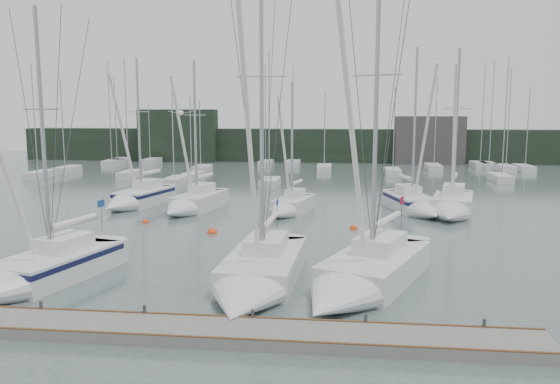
{
  "coord_description": "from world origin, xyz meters",
  "views": [
    {
      "loc": [
        5.02,
        -22.44,
        7.7
      ],
      "look_at": [
        1.98,
        5.0,
        3.61
      ],
      "focal_mm": 35.0,
      "sensor_mm": 36.0,
      "label": 1
    }
  ],
  "objects_px": {
    "sailboat_near_left": "(31,275)",
    "sailboat_mid_a": "(135,199)",
    "sailboat_near_right": "(359,280)",
    "sailboat_mid_d": "(417,205)",
    "buoy_a": "(212,233)",
    "sailboat_near_center": "(255,280)",
    "buoy_c": "(146,222)",
    "buoy_b": "(354,229)",
    "sailboat_mid_b": "(191,205)",
    "sailboat_mid_e": "(452,208)",
    "sailboat_mid_c": "(288,207)"
  },
  "relations": [
    {
      "from": "sailboat_near_right",
      "to": "buoy_b",
      "type": "height_order",
      "value": "sailboat_near_right"
    },
    {
      "from": "sailboat_near_center",
      "to": "sailboat_mid_d",
      "type": "height_order",
      "value": "sailboat_near_center"
    },
    {
      "from": "sailboat_near_right",
      "to": "sailboat_near_center",
      "type": "bearing_deg",
      "value": -152.07
    },
    {
      "from": "buoy_c",
      "to": "sailboat_mid_e",
      "type": "bearing_deg",
      "value": 12.07
    },
    {
      "from": "sailboat_near_left",
      "to": "sailboat_mid_a",
      "type": "height_order",
      "value": "sailboat_near_left"
    },
    {
      "from": "buoy_c",
      "to": "sailboat_near_right",
      "type": "bearing_deg",
      "value": -43.41
    },
    {
      "from": "buoy_b",
      "to": "sailboat_near_left",
      "type": "bearing_deg",
      "value": -136.07
    },
    {
      "from": "sailboat_near_left",
      "to": "sailboat_mid_c",
      "type": "height_order",
      "value": "sailboat_near_left"
    },
    {
      "from": "sailboat_mid_c",
      "to": "sailboat_mid_a",
      "type": "bearing_deg",
      "value": -173.43
    },
    {
      "from": "sailboat_near_left",
      "to": "sailboat_near_center",
      "type": "bearing_deg",
      "value": 17.13
    },
    {
      "from": "sailboat_mid_a",
      "to": "sailboat_mid_c",
      "type": "xyz_separation_m",
      "value": [
        12.67,
        -1.76,
        -0.12
      ]
    },
    {
      "from": "sailboat_mid_e",
      "to": "sailboat_mid_d",
      "type": "bearing_deg",
      "value": 173.25
    },
    {
      "from": "buoy_a",
      "to": "buoy_c",
      "type": "height_order",
      "value": "buoy_a"
    },
    {
      "from": "sailboat_near_right",
      "to": "sailboat_near_left",
      "type": "bearing_deg",
      "value": -153.6
    },
    {
      "from": "sailboat_mid_b",
      "to": "sailboat_mid_e",
      "type": "bearing_deg",
      "value": 12.97
    },
    {
      "from": "sailboat_near_right",
      "to": "sailboat_mid_e",
      "type": "xyz_separation_m",
      "value": [
        7.4,
        18.23,
        0.04
      ]
    },
    {
      "from": "sailboat_mid_e",
      "to": "sailboat_mid_b",
      "type": "bearing_deg",
      "value": -164.54
    },
    {
      "from": "sailboat_mid_a",
      "to": "buoy_b",
      "type": "xyz_separation_m",
      "value": [
        17.48,
        -6.41,
        -0.65
      ]
    },
    {
      "from": "sailboat_near_left",
      "to": "buoy_a",
      "type": "bearing_deg",
      "value": 79.77
    },
    {
      "from": "sailboat_near_right",
      "to": "sailboat_mid_a",
      "type": "relative_size",
      "value": 1.22
    },
    {
      "from": "sailboat_mid_b",
      "to": "buoy_b",
      "type": "relative_size",
      "value": 23.04
    },
    {
      "from": "sailboat_mid_a",
      "to": "sailboat_mid_e",
      "type": "distance_m",
      "value": 24.8
    },
    {
      "from": "sailboat_mid_d",
      "to": "sailboat_near_center",
      "type": "bearing_deg",
      "value": -129.98
    },
    {
      "from": "sailboat_mid_b",
      "to": "sailboat_near_left",
      "type": "bearing_deg",
      "value": -84.62
    },
    {
      "from": "sailboat_near_center",
      "to": "sailboat_mid_d",
      "type": "xyz_separation_m",
      "value": [
        9.4,
        19.52,
        0.06
      ]
    },
    {
      "from": "sailboat_near_right",
      "to": "sailboat_mid_d",
      "type": "bearing_deg",
      "value": 98.51
    },
    {
      "from": "sailboat_mid_b",
      "to": "buoy_c",
      "type": "relative_size",
      "value": 25.05
    },
    {
      "from": "sailboat_near_left",
      "to": "buoy_b",
      "type": "xyz_separation_m",
      "value": [
        14.41,
        13.87,
        -0.59
      ]
    },
    {
      "from": "sailboat_mid_b",
      "to": "buoy_a",
      "type": "height_order",
      "value": "sailboat_mid_b"
    },
    {
      "from": "buoy_c",
      "to": "buoy_b",
      "type": "bearing_deg",
      "value": -2.09
    },
    {
      "from": "sailboat_near_center",
      "to": "sailboat_mid_a",
      "type": "xyz_separation_m",
      "value": [
        -12.97,
        19.83,
        0.09
      ]
    },
    {
      "from": "sailboat_near_right",
      "to": "sailboat_mid_c",
      "type": "xyz_separation_m",
      "value": [
        -4.71,
        17.7,
        -0.07
      ]
    },
    {
      "from": "sailboat_near_right",
      "to": "sailboat_mid_a",
      "type": "height_order",
      "value": "sailboat_near_right"
    },
    {
      "from": "sailboat_near_right",
      "to": "buoy_c",
      "type": "xyz_separation_m",
      "value": [
        -14.36,
        13.58,
        -0.6
      ]
    },
    {
      "from": "sailboat_mid_c",
      "to": "buoy_b",
      "type": "height_order",
      "value": "sailboat_mid_c"
    },
    {
      "from": "sailboat_near_left",
      "to": "buoy_a",
      "type": "xyz_separation_m",
      "value": [
        5.37,
        11.64,
        -0.59
      ]
    },
    {
      "from": "sailboat_mid_a",
      "to": "buoy_b",
      "type": "relative_size",
      "value": 23.82
    },
    {
      "from": "sailboat_near_left",
      "to": "sailboat_mid_a",
      "type": "distance_m",
      "value": 20.51
    },
    {
      "from": "sailboat_mid_b",
      "to": "buoy_a",
      "type": "xyz_separation_m",
      "value": [
        3.34,
        -6.95,
        -0.59
      ]
    },
    {
      "from": "sailboat_mid_e",
      "to": "sailboat_mid_a",
      "type": "bearing_deg",
      "value": -168.73
    },
    {
      "from": "sailboat_mid_a",
      "to": "buoy_b",
      "type": "height_order",
      "value": "sailboat_mid_a"
    },
    {
      "from": "sailboat_mid_d",
      "to": "buoy_c",
      "type": "height_order",
      "value": "sailboat_mid_d"
    },
    {
      "from": "sailboat_near_center",
      "to": "buoy_b",
      "type": "distance_m",
      "value": 14.17
    },
    {
      "from": "sailboat_near_center",
      "to": "buoy_c",
      "type": "relative_size",
      "value": 31.76
    },
    {
      "from": "buoy_a",
      "to": "buoy_b",
      "type": "bearing_deg",
      "value": 13.9
    },
    {
      "from": "sailboat_near_left",
      "to": "sailboat_mid_b",
      "type": "relative_size",
      "value": 1.07
    },
    {
      "from": "sailboat_near_center",
      "to": "sailboat_mid_e",
      "type": "xyz_separation_m",
      "value": [
        11.8,
        18.6,
        0.09
      ]
    },
    {
      "from": "sailboat_mid_c",
      "to": "buoy_b",
      "type": "distance_m",
      "value": 6.71
    },
    {
      "from": "sailboat_near_left",
      "to": "sailboat_mid_e",
      "type": "relative_size",
      "value": 1.0
    },
    {
      "from": "sailboat_near_left",
      "to": "sailboat_near_center",
      "type": "xyz_separation_m",
      "value": [
        9.9,
        0.45,
        -0.04
      ]
    }
  ]
}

